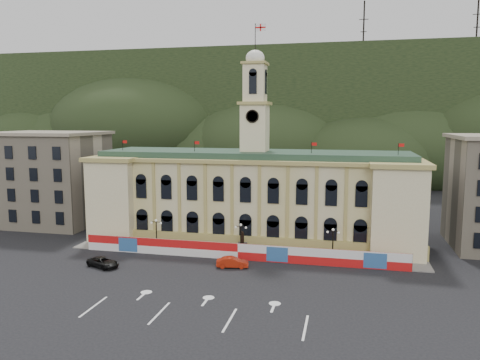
% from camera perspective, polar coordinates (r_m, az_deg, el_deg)
% --- Properties ---
extents(ground, '(260.00, 260.00, 0.00)m').
position_cam_1_polar(ground, '(58.17, -3.71, -13.94)').
color(ground, black).
rests_on(ground, ground).
extents(lane_markings, '(26.00, 10.00, 0.02)m').
position_cam_1_polar(lane_markings, '(53.76, -5.29, -15.82)').
color(lane_markings, white).
rests_on(lane_markings, ground).
extents(hill_ridge, '(230.00, 80.00, 64.00)m').
position_cam_1_polar(hill_ridge, '(174.53, 7.80, 6.90)').
color(hill_ridge, black).
rests_on(hill_ridge, ground).
extents(city_hall, '(56.20, 17.60, 37.10)m').
position_cam_1_polar(city_hall, '(82.09, 1.74, -1.88)').
color(city_hall, beige).
rests_on(city_hall, ground).
extents(side_building_left, '(21.00, 17.00, 18.60)m').
position_cam_1_polar(side_building_left, '(102.10, -22.27, 0.26)').
color(side_building_left, '#B6A78C').
rests_on(side_building_left, ground).
extents(hoarding_fence, '(50.00, 0.44, 2.50)m').
position_cam_1_polar(hoarding_fence, '(71.55, -0.20, -8.72)').
color(hoarding_fence, red).
rests_on(hoarding_fence, ground).
extents(pavement, '(56.00, 5.50, 0.16)m').
position_cam_1_polar(pavement, '(74.40, 0.23, -9.01)').
color(pavement, slate).
rests_on(pavement, ground).
extents(statue, '(1.40, 1.40, 3.72)m').
position_cam_1_polar(statue, '(74.33, 0.27, -8.14)').
color(statue, '#595651').
rests_on(statue, ground).
extents(lamp_left, '(1.96, 0.44, 5.15)m').
position_cam_1_polar(lamp_left, '(77.11, -10.16, -6.24)').
color(lamp_left, black).
rests_on(lamp_left, ground).
extents(lamp_center, '(1.96, 0.44, 5.15)m').
position_cam_1_polar(lamp_center, '(72.90, 0.10, -6.92)').
color(lamp_center, black).
rests_on(lamp_center, ground).
extents(lamp_right, '(1.96, 0.44, 5.15)m').
position_cam_1_polar(lamp_right, '(71.23, 11.25, -7.42)').
color(lamp_right, black).
rests_on(lamp_right, ground).
extents(red_sedan, '(3.20, 5.15, 1.51)m').
position_cam_1_polar(red_sedan, '(68.09, -0.93, -10.01)').
color(red_sedan, '#A21E0B').
rests_on(red_sedan, ground).
extents(black_suv, '(5.71, 6.62, 1.41)m').
position_cam_1_polar(black_suv, '(71.08, -16.36, -9.60)').
color(black_suv, black).
rests_on(black_suv, ground).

